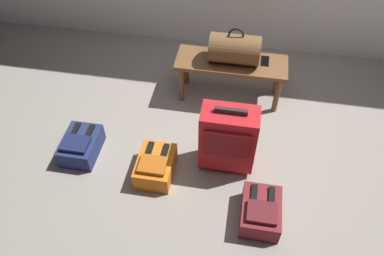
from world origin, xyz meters
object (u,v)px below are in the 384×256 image
object	(u,v)px
bench	(231,67)
duffel_bag_brown	(235,49)
backpack_orange	(155,166)
backpack_maroon	(261,212)
backpack_navy	(81,145)
cell_phone	(265,61)
suitcase_upright_red	(228,138)

from	to	relation	value
bench	duffel_bag_brown	size ratio (longest dim) A/B	2.27
backpack_orange	backpack_maroon	xyz separation A→B (m)	(0.85, -0.27, 0.00)
backpack_maroon	backpack_navy	xyz separation A→B (m)	(-1.51, 0.37, 0.00)
backpack_maroon	backpack_orange	bearing A→B (deg)	162.28
cell_phone	suitcase_upright_red	world-z (taller)	suitcase_upright_red
backpack_maroon	suitcase_upright_red	bearing A→B (deg)	123.35
bench	backpack_orange	distance (m)	1.16
bench	duffel_bag_brown	xyz separation A→B (m)	(0.02, 0.00, 0.20)
suitcase_upright_red	backpack_orange	bearing A→B (deg)	-160.87
backpack_orange	cell_phone	bearing A→B (deg)	53.97
duffel_bag_brown	backpack_navy	size ratio (longest dim) A/B	1.16
cell_phone	backpack_orange	size ratio (longest dim) A/B	0.38
backpack_orange	backpack_maroon	bearing A→B (deg)	-17.72
bench	backpack_navy	distance (m)	1.49
duffel_bag_brown	backpack_navy	xyz separation A→B (m)	(-1.16, -0.92, -0.46)
cell_phone	backpack_maroon	size ratio (longest dim) A/B	0.38
duffel_bag_brown	backpack_orange	xyz separation A→B (m)	(-0.50, -1.02, -0.46)
backpack_orange	duffel_bag_brown	bearing A→B (deg)	64.06
backpack_orange	backpack_navy	size ratio (longest dim) A/B	1.00
duffel_bag_brown	cell_phone	xyz separation A→B (m)	(0.28, 0.04, -0.13)
duffel_bag_brown	backpack_navy	world-z (taller)	duffel_bag_brown
bench	backpack_orange	size ratio (longest dim) A/B	2.63
cell_phone	backpack_orange	xyz separation A→B (m)	(-0.77, -1.06, -0.33)
duffel_bag_brown	cell_phone	world-z (taller)	duffel_bag_brown
bench	backpack_maroon	size ratio (longest dim) A/B	2.63
bench	cell_phone	size ratio (longest dim) A/B	6.94
backpack_maroon	duffel_bag_brown	bearing A→B (deg)	105.15
backpack_maroon	bench	bearing A→B (deg)	105.81
bench	backpack_navy	xyz separation A→B (m)	(-1.14, -0.92, -0.26)
suitcase_upright_red	backpack_navy	distance (m)	1.23
duffel_bag_brown	backpack_maroon	size ratio (longest dim) A/B	1.16
bench	suitcase_upright_red	size ratio (longest dim) A/B	1.58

